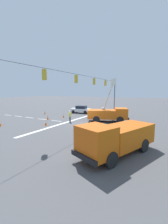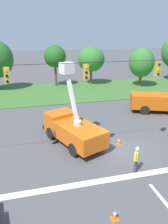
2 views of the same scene
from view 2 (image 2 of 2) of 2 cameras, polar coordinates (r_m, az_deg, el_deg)
ground_plane at (r=16.95m, az=9.91°, el=-9.81°), size 200.00×200.00×0.00m
grass_verge at (r=33.01m, az=-2.74°, el=5.50°), size 56.00×12.00×0.10m
lane_markings at (r=13.69m, az=17.95°, el=-18.75°), size 17.60×15.25×0.01m
signal_gantry at (r=15.20m, az=10.75°, el=5.31°), size 26.20×0.33×7.20m
tree_centre at (r=35.69m, az=-7.60°, el=14.15°), size 3.42×3.48×6.51m
tree_east at (r=36.89m, az=1.91°, el=13.60°), size 4.36×4.42×6.21m
tree_far_east at (r=36.47m, az=14.80°, el=12.39°), size 3.90×4.21×6.19m
utility_truck_bucket_lift at (r=17.24m, az=-3.06°, el=-4.08°), size 4.45×6.39×6.30m
utility_truck_support_near at (r=25.48m, az=19.74°, el=2.74°), size 6.94×4.50×2.39m
road_worker at (r=14.31m, az=13.60°, el=-11.54°), size 0.48×0.50×1.77m
traffic_cone_foreground_left at (r=17.59m, az=9.09°, el=-7.48°), size 0.36×0.36×0.62m
traffic_cone_mid_right at (r=11.47m, az=8.07°, el=-24.98°), size 0.36×0.36×0.60m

